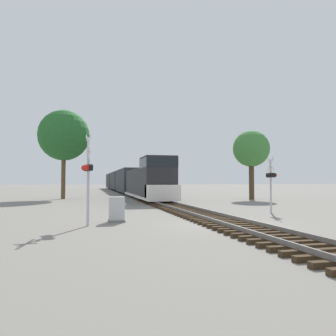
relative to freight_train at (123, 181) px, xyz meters
name	(u,v)px	position (x,y,z in m)	size (l,w,h in m)	color
ground_plane	(227,225)	(0.00, -47.37, -2.02)	(400.00, 400.00, 0.00)	slate
rail_track_bed	(227,222)	(0.00, -47.37, -1.88)	(2.60, 160.00, 0.31)	#382819
freight_train	(123,181)	(0.00, 0.00, 0.00)	(2.87, 69.30, 4.26)	#232326
crossing_signal_near	(88,171)	(-6.25, -46.34, 0.43)	(0.52, 1.01, 4.13)	#B7B7BC
crossing_signal_far	(271,178)	(4.91, -43.02, 0.19)	(0.40, 1.01, 3.54)	#B7B7BC
relay_cabinet	(117,210)	(-4.85, -45.20, -1.41)	(0.81, 0.62, 1.24)	slate
tree_far_right	(251,149)	(11.28, -28.48, 3.54)	(4.03, 4.03, 7.64)	#473521
tree_mid_background	(64,136)	(-9.01, -22.46, 5.20)	(5.76, 5.76, 10.13)	brown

